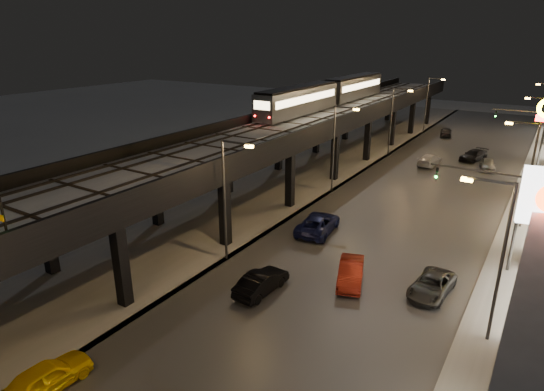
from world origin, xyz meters
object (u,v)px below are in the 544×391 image
Objects in this scene: car_taxi at (47,378)px; car_far_white at (446,132)px; car_onc_dark at (432,286)px; car_onc_red at (488,165)px; car_mid_dark at (429,160)px; car_near_white at (261,283)px; car_mid_silver at (318,224)px; car_onc_silver at (351,273)px; subway_train at (329,93)px; car_onc_white at (473,156)px.

car_far_white is (2.90, 67.46, -0.01)m from car_taxi.
car_onc_dark is 32.28m from car_onc_red.
car_onc_dark is at bearing 108.44° from car_mid_dark.
car_taxi reaches higher than car_mid_dark.
car_near_white is 1.07× the size of car_onc_red.
car_mid_silver is 28.96m from car_onc_red.
car_mid_silver is at bearing -95.34° from car_taxi.
car_onc_red is at bearing -99.14° from car_near_white.
car_mid_silver is at bearing 160.01° from car_onc_dark.
car_near_white is 10.38m from car_mid_silver.
car_far_white is 0.93× the size of car_onc_dark.
car_onc_silver is (2.94, -31.96, 0.03)m from car_mid_dark.
subway_train is 6.00× the size of car_mid_silver.
subway_train is 7.94× the size of car_far_white.
car_near_white reaches higher than car_far_white.
car_mid_dark is 1.16× the size of car_far_white.
car_taxi is at bearing 76.02° from car_near_white.
car_taxi is at bearing -79.56° from subway_train.
car_onc_silver reaches higher than car_onc_white.
car_mid_dark is 1.09× the size of car_onc_silver.
car_onc_dark is at bearing -124.86° from car_taxi.
car_far_white is (11.72, 19.61, -7.50)m from subway_train.
car_mid_silver is at bearing 78.05° from car_far_white.
car_onc_red is (7.89, 37.81, -0.02)m from car_near_white.
car_onc_silver is at bearing -73.94° from car_onc_white.
car_taxi is 22.81m from car_mid_silver.
car_near_white is 0.96× the size of car_onc_dark.
car_near_white is 36.16m from car_mid_dark.
car_near_white is 38.63m from car_onc_red.
car_near_white is at bearing -105.67° from car_taxi.
car_near_white is at bearing -79.66° from car_onc_white.
car_mid_silver is 1.32× the size of car_far_white.
subway_train reaches higher than car_far_white.
car_onc_dark is at bearing -3.07° from car_onc_silver.
car_mid_silver is 11.46m from car_onc_dark.
car_onc_silver is (8.02, 16.53, 0.01)m from car_taxi.
car_taxi reaches higher than car_near_white.
car_mid_silver reaches higher than car_far_white.
car_far_white is at bearing 105.94° from car_onc_dark.
subway_train is 36.34m from car_onc_silver.
car_onc_dark is 36.14m from car_onc_white.
car_mid_silver reaches higher than car_taxi.
car_mid_silver is at bearing 113.06° from car_onc_silver.
car_onc_silver reaches higher than car_taxi.
car_onc_silver is at bearing -114.94° from car_taxi.
subway_train reaches higher than car_onc_dark.
car_onc_dark is (21.75, -29.93, -7.59)m from subway_train.
car_onc_red is (9.08, 27.50, -0.08)m from car_mid_silver.
car_onc_white is at bearing -109.72° from car_mid_silver.
car_far_white is at bearing 104.79° from car_onc_red.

